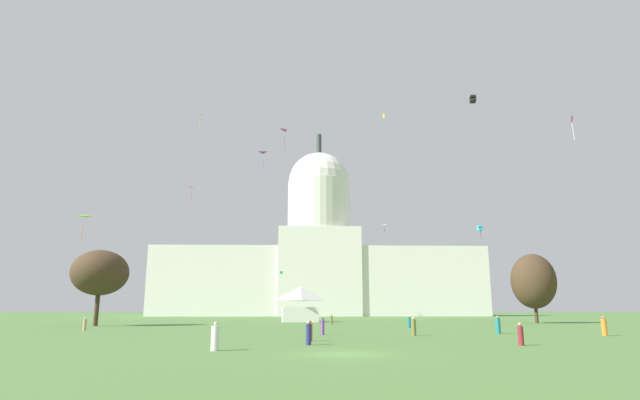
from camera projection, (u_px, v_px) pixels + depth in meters
The scene contains 27 objects.
ground_plane at pixel (344, 354), 27.43m from camera, with size 800.00×800.00×0.00m, color #4C7538.
capitol_building at pixel (319, 261), 178.95m from camera, with size 113.84×22.78×65.89m.
event_tent at pixel (300, 304), 95.71m from camera, with size 7.38×5.81×6.50m.
tree_east_far at pixel (533, 281), 88.46m from camera, with size 9.62×9.48×11.87m.
tree_west_mid at pixel (100, 273), 74.25m from camera, with size 11.45×11.45×10.90m.
person_teal_near_tent at pixel (498, 326), 50.09m from camera, with size 0.50×0.50×1.72m.
person_navy_deep_crowd at pixel (309, 334), 34.45m from camera, with size 0.50×0.50×1.59m.
person_purple_back_right at pixel (323, 327), 47.71m from camera, with size 0.36×0.36×1.64m.
person_red_front_left at pixel (310, 332), 38.58m from camera, with size 0.51×0.51×1.53m.
person_orange_near_tree_west at pixel (604, 327), 46.12m from camera, with size 0.65×0.65×1.74m.
person_teal_front_right at pixel (409, 322), 64.81m from camera, with size 0.62×0.62×1.58m.
person_tan_mid_right at pixel (85, 325), 56.62m from camera, with size 0.38×0.38×1.46m.
person_white_front_center at pixel (215, 338), 29.75m from camera, with size 0.66×0.66×1.66m.
person_olive_back_left at pixel (414, 327), 46.24m from camera, with size 0.59×0.59×1.67m.
person_maroon_back_center at pixel (521, 335), 33.98m from camera, with size 0.47×0.47×1.50m.
person_olive_lawn_far_right at pixel (331, 320), 80.34m from camera, with size 0.52×0.52×1.55m.
kite_black_high at pixel (473, 99), 99.76m from camera, with size 1.13×1.22×1.46m.
kite_white_mid at pixel (385, 226), 143.31m from camera, with size 1.33×0.68×2.09m.
kite_red_mid at pixel (191, 189), 131.52m from camera, with size 1.43×1.15×3.30m.
kite_cyan_mid at pixel (480, 228), 117.74m from camera, with size 1.20×1.22×3.17m.
kite_pink_mid at pixel (572, 122), 76.88m from camera, with size 0.65×0.64×3.84m.
kite_magenta_mid at pixel (286, 132), 88.12m from camera, with size 1.50×1.82×3.43m.
kite_violet_mid at pixel (263, 157), 104.88m from camera, with size 1.54×0.98×3.22m.
kite_yellow_high at pixel (200, 118), 146.30m from camera, with size 1.24×1.10×3.54m.
kite_lime_low at pixel (85, 221), 66.99m from camera, with size 1.78×0.89×3.17m.
kite_green_low at pixel (281, 272), 150.68m from camera, with size 0.91×0.30×0.84m.
kite_gold_high at pixel (384, 117), 145.91m from camera, with size 0.63×0.90×3.24m.
Camera 1 is at (-2.27, -28.51, 2.39)m, focal length 28.49 mm.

